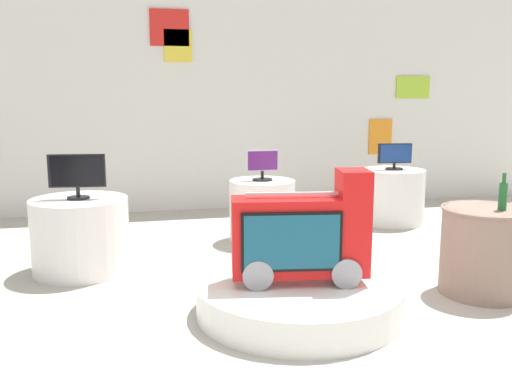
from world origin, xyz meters
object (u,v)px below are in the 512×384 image
at_px(display_pedestal_center_rear, 81,235).
at_px(tv_on_center_rear, 77,174).
at_px(main_display_pedestal, 299,298).
at_px(side_table_round, 484,250).
at_px(tv_on_right_rear, 262,165).
at_px(display_pedestal_left_rear, 393,196).
at_px(bottle_on_side_table, 503,195).
at_px(novelty_firetruck_tv, 302,238).
at_px(display_pedestal_right_rear, 262,211).
at_px(tv_on_left_rear, 395,156).

xyz_separation_m(display_pedestal_center_rear, tv_on_center_rear, (0.00, -0.00, 0.58)).
height_order(main_display_pedestal, side_table_round, side_table_round).
bearing_deg(main_display_pedestal, tv_on_right_rear, 84.01).
distance_m(display_pedestal_left_rear, bottle_on_side_table, 2.75).
bearing_deg(novelty_firetruck_tv, display_pedestal_right_rear, 84.53).
bearing_deg(novelty_firetruck_tv, tv_on_center_rear, 139.67).
distance_m(side_table_round, bottle_on_side_table, 0.49).
relative_size(main_display_pedestal, tv_on_center_rear, 3.04).
relative_size(main_display_pedestal, novelty_firetruck_tv, 1.49).
relative_size(tv_on_center_rear, tv_on_right_rear, 1.42).
bearing_deg(display_pedestal_center_rear, display_pedestal_right_rear, 20.01).
relative_size(main_display_pedestal, display_pedestal_right_rear, 2.12).
height_order(main_display_pedestal, tv_on_right_rear, tv_on_right_rear).
bearing_deg(tv_on_left_rear, tv_on_right_rear, -164.70).
xyz_separation_m(main_display_pedestal, display_pedestal_left_rear, (2.08, 2.66, 0.23)).
height_order(main_display_pedestal, tv_on_left_rear, tv_on_left_rear).
height_order(tv_on_center_rear, tv_on_right_rear, tv_on_center_rear).
bearing_deg(novelty_firetruck_tv, tv_on_right_rear, 84.52).
distance_m(tv_on_center_rear, side_table_round, 3.64).
relative_size(main_display_pedestal, bottle_on_side_table, 5.16).
height_order(main_display_pedestal, display_pedestal_center_rear, display_pedestal_center_rear).
bearing_deg(main_display_pedestal, side_table_round, 2.74).
xyz_separation_m(display_pedestal_center_rear, side_table_round, (3.33, -1.37, 0.02)).
relative_size(tv_on_left_rear, side_table_round, 0.59).
relative_size(display_pedestal_center_rear, bottle_on_side_table, 2.94).
distance_m(display_pedestal_left_rear, tv_on_right_rear, 2.00).
xyz_separation_m(novelty_firetruck_tv, bottle_on_side_table, (1.68, -0.01, 0.26)).
distance_m(novelty_firetruck_tv, tv_on_right_rear, 2.18).
distance_m(display_pedestal_center_rear, side_table_round, 3.60).
height_order(display_pedestal_left_rear, display_pedestal_right_rear, same).
bearing_deg(bottle_on_side_table, display_pedestal_center_rear, 156.56).
bearing_deg(display_pedestal_left_rear, side_table_round, -99.91).
bearing_deg(tv_on_left_rear, main_display_pedestal, -128.14).
relative_size(tv_on_center_rear, display_pedestal_right_rear, 0.70).
bearing_deg(tv_on_center_rear, display_pedestal_center_rear, 97.06).
bearing_deg(tv_on_right_rear, display_pedestal_left_rear, 15.42).
relative_size(novelty_firetruck_tv, bottle_on_side_table, 3.47).
relative_size(main_display_pedestal, side_table_round, 2.14).
height_order(display_pedestal_center_rear, tv_on_right_rear, tv_on_right_rear).
bearing_deg(tv_on_left_rear, display_pedestal_center_rear, -162.32).
xyz_separation_m(display_pedestal_left_rear, tv_on_center_rear, (-3.78, -1.21, 0.58)).
xyz_separation_m(main_display_pedestal, bottle_on_side_table, (1.69, -0.02, 0.73)).
height_order(novelty_firetruck_tv, tv_on_center_rear, tv_on_center_rear).
height_order(display_pedestal_left_rear, tv_on_left_rear, tv_on_left_rear).
xyz_separation_m(tv_on_left_rear, bottle_on_side_table, (-0.39, -2.68, -0.02)).
bearing_deg(display_pedestal_right_rear, display_pedestal_left_rear, 15.31).
relative_size(display_pedestal_left_rear, tv_on_center_rear, 1.54).
relative_size(display_pedestal_left_rear, tv_on_left_rear, 1.83).
bearing_deg(tv_on_center_rear, tv_on_right_rear, 20.03).
xyz_separation_m(main_display_pedestal, display_pedestal_right_rear, (0.23, 2.15, 0.23)).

